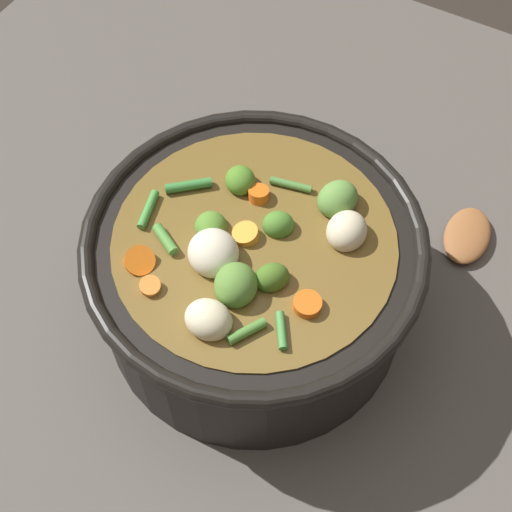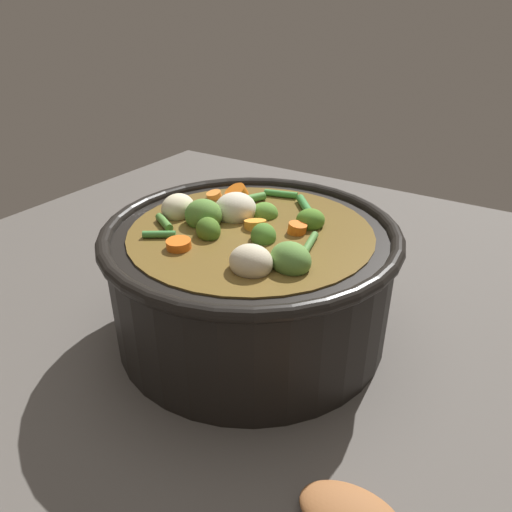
# 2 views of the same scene
# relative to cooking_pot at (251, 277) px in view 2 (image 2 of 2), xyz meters

# --- Properties ---
(ground_plane) EXTENTS (1.10, 1.10, 0.00)m
(ground_plane) POSITION_rel_cooking_pot_xyz_m (0.00, -0.00, -0.07)
(ground_plane) COLOR #514C47
(cooking_pot) EXTENTS (0.32, 0.32, 0.16)m
(cooking_pot) POSITION_rel_cooking_pot_xyz_m (0.00, 0.00, 0.00)
(cooking_pot) COLOR black
(cooking_pot) RESTS_ON ground_plane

